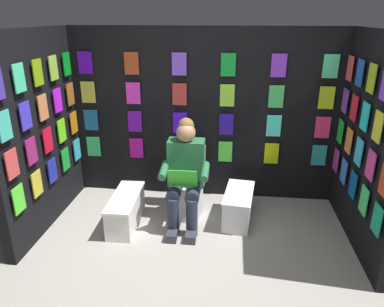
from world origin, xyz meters
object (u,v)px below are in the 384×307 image
at_px(comic_longbox_near, 238,206).
at_px(comic_longbox_far, 126,210).
at_px(person_reading, 185,174).
at_px(toilet, 188,187).

relative_size(comic_longbox_near, comic_longbox_far, 0.87).
distance_m(person_reading, comic_longbox_near, 0.73).
xyz_separation_m(toilet, person_reading, (-0.00, 0.23, 0.27)).
bearing_deg(comic_longbox_far, toilet, -153.72).
xyz_separation_m(toilet, comic_longbox_near, (-0.60, 0.13, -0.15)).
xyz_separation_m(toilet, comic_longbox_far, (0.65, 0.34, -0.15)).
bearing_deg(toilet, person_reading, 89.92).
distance_m(person_reading, comic_longbox_far, 0.79).
xyz_separation_m(comic_longbox_near, comic_longbox_far, (1.25, 0.21, -0.01)).
bearing_deg(person_reading, comic_longbox_near, -171.43).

